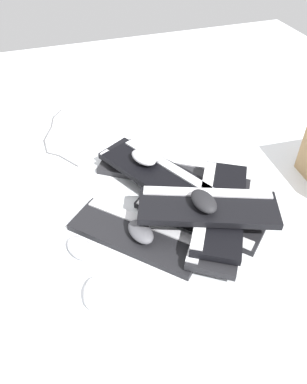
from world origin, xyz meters
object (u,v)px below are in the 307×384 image
at_px(keyboard_1, 136,235).
at_px(mouse_1, 204,201).
at_px(keyboard_5, 156,174).
at_px(mouse_4, 141,232).
at_px(keyboard_0, 156,169).
at_px(mouse_2, 95,293).
at_px(keyboard_7, 208,207).
at_px(mouse_0, 153,156).
at_px(keyboard_3, 152,170).
at_px(mouse_5, 144,157).
at_px(keyboard_4, 220,219).
at_px(keyboard_2, 199,215).
at_px(keyboard_6, 220,206).
at_px(mouse_3, 80,248).

bearing_deg(keyboard_1, mouse_1, -101.14).
relative_size(keyboard_5, mouse_4, 4.19).
height_order(keyboard_0, mouse_2, mouse_2).
bearing_deg(keyboard_7, mouse_0, 15.50).
bearing_deg(keyboard_0, keyboard_5, 162.24).
bearing_deg(keyboard_3, keyboard_0, -38.07).
distance_m(keyboard_7, mouse_5, 0.33).
xyz_separation_m(keyboard_3, keyboard_4, (-0.32, -0.13, 0.00)).
height_order(mouse_0, mouse_1, mouse_1).
height_order(keyboard_2, keyboard_7, keyboard_7).
bearing_deg(mouse_4, keyboard_6, 75.27).
relative_size(keyboard_5, mouse_0, 4.19).
xyz_separation_m(keyboard_3, mouse_1, (-0.31, -0.07, 0.10)).
xyz_separation_m(keyboard_2, keyboard_4, (-0.07, -0.04, 0.03)).
height_order(keyboard_1, keyboard_2, same).
relative_size(keyboard_4, mouse_1, 4.07).
relative_size(keyboard_2, keyboard_3, 0.94).
relative_size(keyboard_2, mouse_0, 3.90).
distance_m(keyboard_6, keyboard_7, 0.06).
height_order(keyboard_6, mouse_5, mouse_5).
distance_m(keyboard_0, mouse_5, 0.12).
bearing_deg(keyboard_0, mouse_5, 122.00).
bearing_deg(mouse_1, mouse_5, 10.16).
bearing_deg(mouse_0, mouse_2, -140.97).
relative_size(keyboard_0, mouse_0, 4.09).
distance_m(keyboard_6, mouse_2, 0.49).
bearing_deg(mouse_5, keyboard_7, 175.83).
bearing_deg(mouse_1, mouse_3, 76.85).
relative_size(keyboard_4, mouse_5, 4.07).
relative_size(keyboard_7, mouse_5, 4.22).
xyz_separation_m(keyboard_6, mouse_0, (0.29, 0.14, 0.04)).
relative_size(keyboard_1, keyboard_2, 0.98).
height_order(keyboard_2, mouse_5, mouse_5).
distance_m(keyboard_1, keyboard_7, 0.25).
relative_size(keyboard_3, keyboard_7, 0.98).
bearing_deg(keyboard_6, keyboard_2, 54.49).
relative_size(keyboard_5, mouse_3, 4.19).
bearing_deg(mouse_1, keyboard_6, -81.36).
relative_size(keyboard_2, keyboard_4, 0.96).
relative_size(keyboard_7, mouse_3, 4.22).
relative_size(mouse_0, mouse_1, 1.00).
relative_size(keyboard_0, mouse_4, 4.09).
distance_m(keyboard_3, keyboard_4, 0.34).
relative_size(keyboard_1, keyboard_4, 0.94).
bearing_deg(mouse_4, mouse_2, -65.19).
bearing_deg(keyboard_2, keyboard_6, -125.51).
relative_size(keyboard_0, keyboard_6, 0.99).
relative_size(keyboard_1, mouse_4, 3.83).
height_order(keyboard_0, keyboard_3, keyboard_3).
height_order(keyboard_2, mouse_2, mouse_2).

